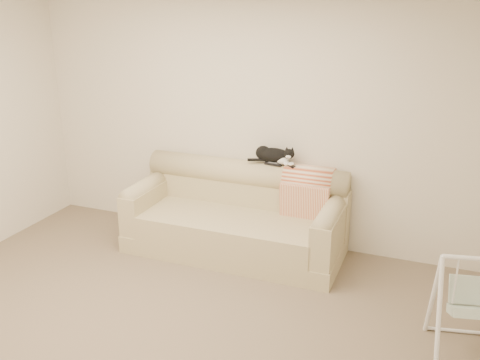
{
  "coord_description": "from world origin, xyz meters",
  "views": [
    {
      "loc": [
        1.84,
        -3.1,
        2.52
      ],
      "look_at": [
        0.12,
        1.27,
        0.9
      ],
      "focal_mm": 40.0,
      "sensor_mm": 36.0,
      "label": 1
    }
  ],
  "objects_px": {
    "remote_a": "(273,164)",
    "tuxedo_cat": "(274,155)",
    "sofa": "(237,218)",
    "baby_swing": "(468,305)",
    "remote_b": "(289,165)"
  },
  "relations": [
    {
      "from": "sofa",
      "to": "remote_b",
      "type": "xyz_separation_m",
      "value": [
        0.47,
        0.23,
        0.56
      ]
    },
    {
      "from": "sofa",
      "to": "remote_a",
      "type": "relative_size",
      "value": 11.91
    },
    {
      "from": "sofa",
      "to": "baby_swing",
      "type": "relative_size",
      "value": 2.76
    },
    {
      "from": "remote_a",
      "to": "tuxedo_cat",
      "type": "relative_size",
      "value": 0.38
    },
    {
      "from": "tuxedo_cat",
      "to": "baby_swing",
      "type": "relative_size",
      "value": 0.62
    },
    {
      "from": "remote_a",
      "to": "baby_swing",
      "type": "bearing_deg",
      "value": -32.29
    },
    {
      "from": "sofa",
      "to": "baby_swing",
      "type": "bearing_deg",
      "value": -23.9
    },
    {
      "from": "sofa",
      "to": "baby_swing",
      "type": "xyz_separation_m",
      "value": [
        2.2,
        -0.98,
        0.05
      ]
    },
    {
      "from": "tuxedo_cat",
      "to": "remote_b",
      "type": "bearing_deg",
      "value": -7.0
    },
    {
      "from": "remote_b",
      "to": "remote_a",
      "type": "bearing_deg",
      "value": -176.69
    },
    {
      "from": "sofa",
      "to": "tuxedo_cat",
      "type": "height_order",
      "value": "tuxedo_cat"
    },
    {
      "from": "sofa",
      "to": "remote_a",
      "type": "bearing_deg",
      "value": 35.28
    },
    {
      "from": "remote_b",
      "to": "sofa",
      "type": "bearing_deg",
      "value": -154.05
    },
    {
      "from": "remote_b",
      "to": "baby_swing",
      "type": "height_order",
      "value": "remote_b"
    },
    {
      "from": "sofa",
      "to": "tuxedo_cat",
      "type": "distance_m",
      "value": 0.75
    }
  ]
}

